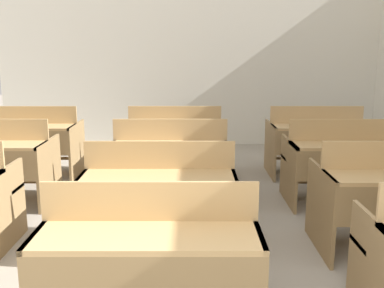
# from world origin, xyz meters

# --- Properties ---
(wall_back) EXTENTS (6.28, 0.06, 2.98)m
(wall_back) POSITION_xyz_m (0.00, 6.44, 1.49)
(wall_back) COLOR white
(wall_back) RESTS_ON ground_plane
(bench_front_center) EXTENTS (1.17, 0.74, 0.88)m
(bench_front_center) POSITION_xyz_m (-0.19, 1.18, 0.46)
(bench_front_center) COLOR olive
(bench_front_center) RESTS_ON ground_plane
(bench_second_center) EXTENTS (1.17, 0.74, 0.88)m
(bench_second_center) POSITION_xyz_m (-0.22, 2.27, 0.46)
(bench_second_center) COLOR olive
(bench_second_center) RESTS_ON ground_plane
(bench_third_center) EXTENTS (1.17, 0.74, 0.88)m
(bench_third_center) POSITION_xyz_m (-0.19, 3.40, 0.46)
(bench_third_center) COLOR #987A50
(bench_third_center) RESTS_ON ground_plane
(bench_third_right) EXTENTS (1.17, 0.74, 0.88)m
(bench_third_right) POSITION_xyz_m (1.61, 3.39, 0.46)
(bench_third_right) COLOR olive
(bench_third_right) RESTS_ON ground_plane
(bench_back_left) EXTENTS (1.17, 0.74, 0.88)m
(bench_back_left) POSITION_xyz_m (-2.00, 4.47, 0.46)
(bench_back_left) COLOR olive
(bench_back_left) RESTS_ON ground_plane
(bench_back_center) EXTENTS (1.17, 0.74, 0.88)m
(bench_back_center) POSITION_xyz_m (-0.18, 4.48, 0.46)
(bench_back_center) COLOR #97784E
(bench_back_center) RESTS_ON ground_plane
(bench_back_right) EXTENTS (1.17, 0.74, 0.88)m
(bench_back_right) POSITION_xyz_m (1.60, 4.48, 0.46)
(bench_back_right) COLOR #9A7C52
(bench_back_right) RESTS_ON ground_plane
(wastepaper_bin) EXTENTS (0.32, 0.32, 0.31)m
(wastepaper_bin) POSITION_xyz_m (2.79, 5.25, 0.16)
(wastepaper_bin) COLOR #33477A
(wastepaper_bin) RESTS_ON ground_plane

